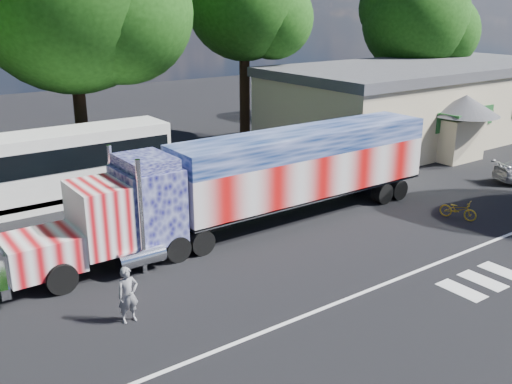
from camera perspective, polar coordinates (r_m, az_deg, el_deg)
ground at (r=21.30m, az=4.76°, el=-6.92°), size 100.00×100.00×0.00m
lane_markings at (r=20.10m, az=15.62°, el=-9.17°), size 30.00×2.67×0.01m
semi_truck at (r=23.80m, az=0.47°, el=1.40°), size 19.48×3.08×4.15m
coach_bus at (r=28.35m, az=-20.23°, el=2.26°), size 11.79×2.74×3.43m
hall_building at (r=41.81m, az=16.27°, el=8.68°), size 22.40×12.80×5.20m
woman at (r=17.50m, az=-12.69°, el=-10.01°), size 0.64×0.42×1.75m
bicycle at (r=26.69m, az=19.57°, el=-1.67°), size 1.05×1.72×0.85m
tree_far_ne at (r=48.60m, az=15.87°, el=16.14°), size 8.85×8.43×12.09m
tree_ne_a at (r=39.55m, az=-1.00°, el=18.39°), size 8.06×7.68×13.06m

